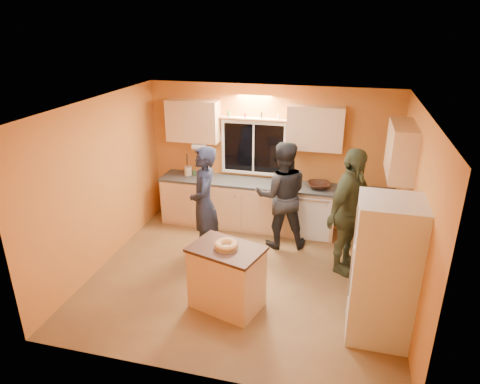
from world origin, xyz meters
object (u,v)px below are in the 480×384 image
(island, at_px, (227,277))
(person_left, at_px, (204,203))
(refrigerator, at_px, (384,271))
(person_right, at_px, (349,212))
(person_center, at_px, (282,195))

(island, height_order, person_left, person_left)
(refrigerator, xyz_separation_m, person_right, (-0.42, 1.40, 0.08))
(island, distance_m, person_center, 1.98)
(island, relative_size, person_left, 0.58)
(refrigerator, relative_size, person_left, 0.97)
(refrigerator, bearing_deg, island, 177.87)
(island, xyz_separation_m, person_center, (0.42, 1.88, 0.46))
(refrigerator, relative_size, person_center, 0.98)
(island, bearing_deg, refrigerator, 14.45)
(person_left, distance_m, person_center, 1.31)
(person_center, bearing_deg, refrigerator, 113.68)
(refrigerator, distance_m, person_right, 1.46)
(refrigerator, xyz_separation_m, island, (-1.94, 0.07, -0.44))
(person_left, bearing_deg, island, 13.74)
(refrigerator, distance_m, person_center, 2.47)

